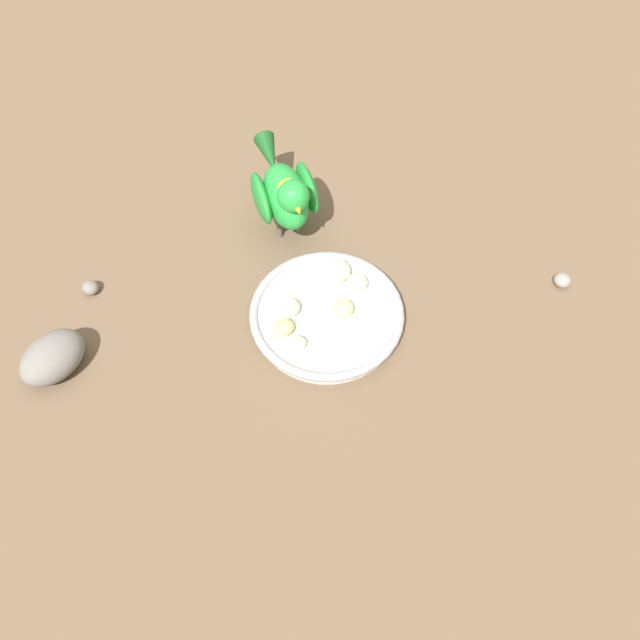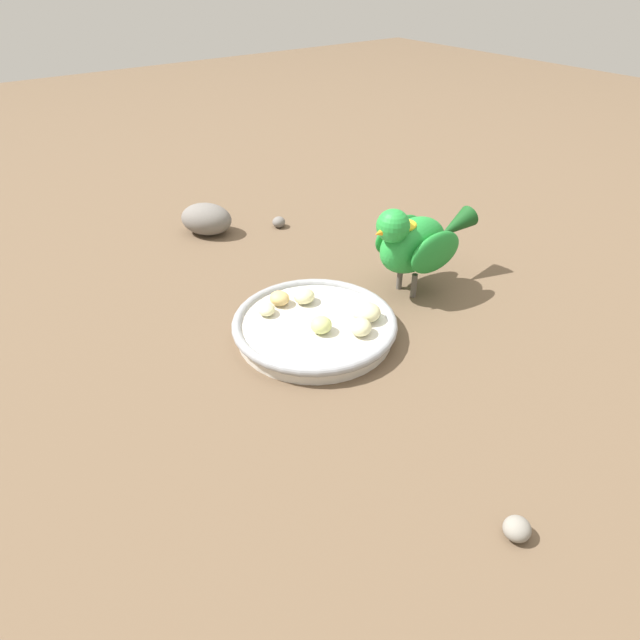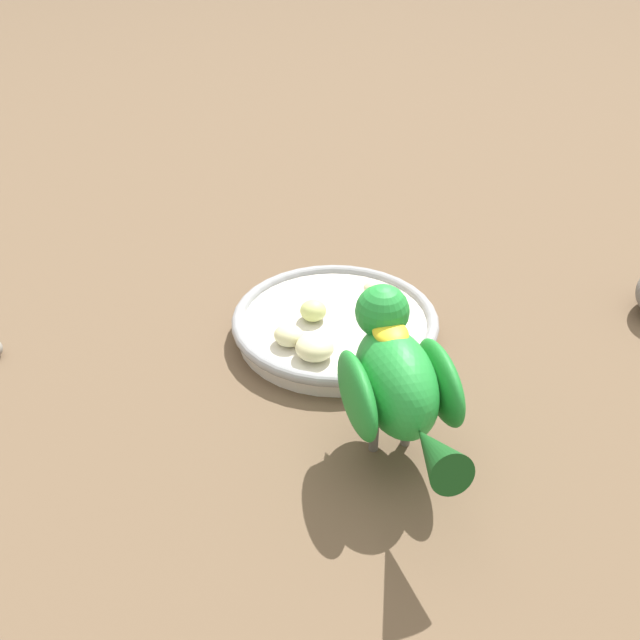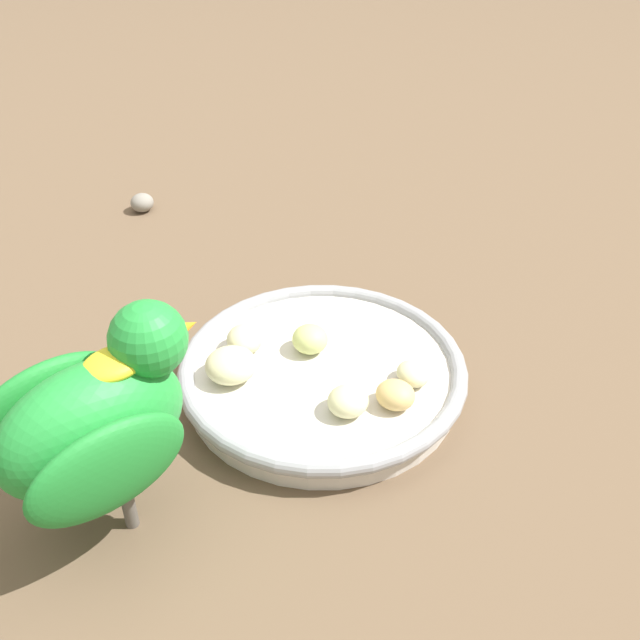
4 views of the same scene
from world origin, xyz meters
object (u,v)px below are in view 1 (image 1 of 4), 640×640
Objects in this scene: feeding_bowl at (327,315)px; rock_large at (53,357)px; apple_piece_0 at (284,327)px; apple_piece_5 at (343,308)px; pebble_0 at (90,288)px; parrot at (285,192)px; pebble_1 at (562,280)px; apple_piece_2 at (338,270)px; apple_piece_1 at (296,343)px; apple_piece_4 at (290,307)px; apple_piece_3 at (357,282)px.

feeding_bowl is 0.37m from rock_large.
apple_piece_5 is at bearing 4.29° from apple_piece_0.
feeding_bowl is at bearing -25.05° from pebble_0.
parrot is 8.11× the size of pebble_0.
pebble_1 is at bearing 57.06° from parrot.
apple_piece_2 is (0.10, 0.07, 0.00)m from apple_piece_0.
apple_piece_5 is (0.09, 0.01, 0.00)m from apple_piece_0.
apple_piece_4 is (0.01, 0.06, 0.00)m from apple_piece_1.
apple_piece_4 is at bearing -26.09° from pebble_0.
apple_piece_1 is 0.29× the size of rock_large.
pebble_1 is at bearing -3.34° from apple_piece_0.
apple_piece_1 is 0.13m from apple_piece_3.
apple_piece_4 is at bearing -153.29° from apple_piece_2.
parrot is (-0.03, 0.19, 0.05)m from apple_piece_5.
apple_piece_5 is at bearing 174.66° from pebble_1.
apple_piece_0 is at bearing -175.71° from apple_piece_5.
pebble_0 is at bearing 155.50° from apple_piece_5.
apple_piece_3 is 1.24× the size of pebble_0.
apple_piece_0 is 0.14× the size of parrot.
parrot reaches higher than rock_large.
rock_large is (-0.40, -0.03, -0.00)m from apple_piece_2.
apple_piece_1 is at bearing -144.15° from feeding_bowl.
rock_large is at bearing -179.83° from apple_piece_3.
feeding_bowl is at bearing 164.22° from apple_piece_5.
apple_piece_1 is at bearing -131.87° from apple_piece_2.
apple_piece_4 is at bearing 83.95° from apple_piece_1.
apple_piece_4 is at bearing 172.31° from pebble_1.
feeding_bowl is at bearing 10.79° from apple_piece_0.
apple_piece_0 is 0.21m from parrot.
rock_large is at bearing -176.01° from apple_piece_2.
apple_piece_2 is at bearing -14.28° from pebble_0.
apple_piece_3 is 0.15× the size of parrot.
apple_piece_3 and apple_piece_4 have the same top height.
apple_piece_0 and apple_piece_4 have the same top height.
apple_piece_2 is 0.41× the size of rock_large.
apple_piece_5 reaches higher than pebble_0.
apple_piece_0 is 1.14× the size of pebble_0.
rock_large is at bearing 175.24° from feeding_bowl.
apple_piece_5 reaches higher than feeding_bowl.
feeding_bowl is 1.08× the size of parrot.
parrot is at bearing 74.14° from apple_piece_0.
parrot reaches higher than apple_piece_1.
apple_piece_1 is 0.08m from apple_piece_5.
feeding_bowl is 0.07m from apple_piece_0.
feeding_bowl is 0.35m from pebble_0.
apple_piece_1 is 1.05× the size of pebble_1.
apple_piece_5 is 0.39m from rock_large.
apple_piece_3 reaches higher than apple_piece_0.
rock_large is (-0.32, 0.01, -0.00)m from apple_piece_4.
pebble_1 is at bearing -16.79° from apple_piece_2.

